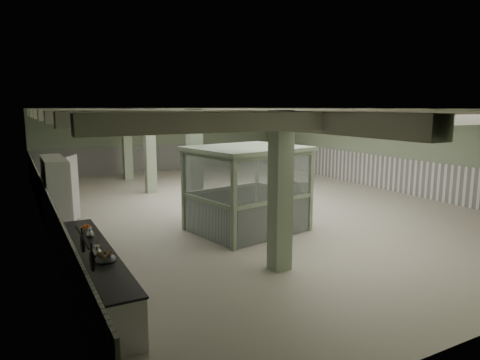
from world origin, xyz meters
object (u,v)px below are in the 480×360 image
guard_booth (247,174)px  prep_counter (91,273)px  filing_cabinet (300,203)px  walkin_cooler (56,194)px

guard_booth → prep_counter: bearing=-163.8°
prep_counter → guard_booth: 5.63m
guard_booth → filing_cabinet: size_ratio=2.50×
prep_counter → walkin_cooler: walkin_cooler is taller
guard_booth → filing_cabinet: guard_booth is taller
prep_counter → walkin_cooler: size_ratio=2.10×
walkin_cooler → filing_cabinet: size_ratio=1.67×
filing_cabinet → prep_counter: bearing=-154.0°
prep_counter → walkin_cooler: 5.30m
walkin_cooler → guard_booth: bearing=-29.1°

